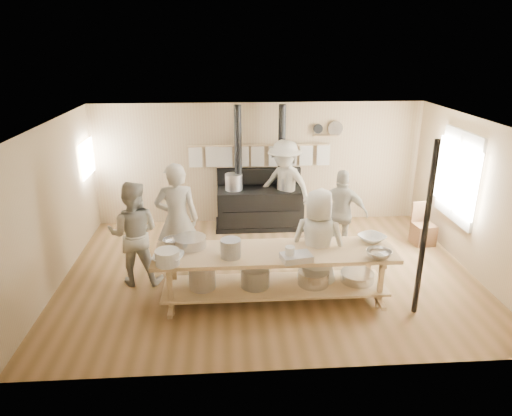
# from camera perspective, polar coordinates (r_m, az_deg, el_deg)

# --- Properties ---
(ground) EXTENTS (7.00, 7.00, 0.00)m
(ground) POSITION_cam_1_polar(r_m,az_deg,el_deg) (8.03, 1.63, -8.06)
(ground) COLOR brown
(ground) RESTS_ON ground
(room_shell) EXTENTS (7.00, 7.00, 7.00)m
(room_shell) POSITION_cam_1_polar(r_m,az_deg,el_deg) (7.40, 1.75, 3.07)
(room_shell) COLOR tan
(room_shell) RESTS_ON ground
(window_right) EXTENTS (0.09, 1.50, 1.65)m
(window_right) POSITION_cam_1_polar(r_m,az_deg,el_deg) (9.00, 23.96, 3.63)
(window_right) COLOR beige
(window_right) RESTS_ON ground
(left_opening) EXTENTS (0.00, 0.90, 0.90)m
(left_opening) POSITION_cam_1_polar(r_m,az_deg,el_deg) (9.70, -20.33, 5.84)
(left_opening) COLOR white
(left_opening) RESTS_ON ground
(stove) EXTENTS (1.90, 0.75, 2.60)m
(stove) POSITION_cam_1_polar(r_m,az_deg,el_deg) (9.75, 0.45, 0.57)
(stove) COLOR black
(stove) RESTS_ON ground
(towel_rail) EXTENTS (3.00, 0.04, 0.47)m
(towel_rail) POSITION_cam_1_polar(r_m,az_deg,el_deg) (9.72, 0.38, 6.83)
(towel_rail) COLOR tan
(towel_rail) RESTS_ON ground
(back_wall_shelf) EXTENTS (0.63, 0.14, 0.32)m
(back_wall_shelf) POSITION_cam_1_polar(r_m,az_deg,el_deg) (9.88, 9.00, 9.50)
(back_wall_shelf) COLOR tan
(back_wall_shelf) RESTS_ON ground
(prep_table) EXTENTS (3.60, 0.90, 0.85)m
(prep_table) POSITION_cam_1_polar(r_m,az_deg,el_deg) (6.99, 2.29, -7.80)
(prep_table) COLOR tan
(prep_table) RESTS_ON ground
(support_post) EXTENTS (0.08, 0.08, 2.60)m
(support_post) POSITION_cam_1_polar(r_m,az_deg,el_deg) (6.79, 20.37, -2.75)
(support_post) COLOR black
(support_post) RESTS_ON ground
(cook_far_left) EXTENTS (0.75, 0.52, 1.97)m
(cook_far_left) POSITION_cam_1_polar(r_m,az_deg,el_deg) (7.73, -9.82, -1.49)
(cook_far_left) COLOR #B6B2A1
(cook_far_left) RESTS_ON ground
(cook_left) EXTENTS (0.88, 0.70, 1.75)m
(cook_left) POSITION_cam_1_polar(r_m,az_deg,el_deg) (7.63, -15.00, -3.09)
(cook_left) COLOR #B6B2A1
(cook_left) RESTS_ON ground
(cook_center) EXTENTS (0.97, 0.78, 1.73)m
(cook_center) POSITION_cam_1_polar(r_m,az_deg,el_deg) (7.11, 7.74, -4.38)
(cook_center) COLOR #B6B2A1
(cook_center) RESTS_ON ground
(cook_right) EXTENTS (1.04, 0.67, 1.64)m
(cook_right) POSITION_cam_1_polar(r_m,az_deg,el_deg) (8.51, 10.63, -0.66)
(cook_right) COLOR #B6B2A1
(cook_right) RESTS_ON ground
(cook_by_window) EXTENTS (1.41, 1.33, 1.92)m
(cook_by_window) POSITION_cam_1_polar(r_m,az_deg,el_deg) (9.50, 3.56, 2.79)
(cook_by_window) COLOR #B6B2A1
(cook_by_window) RESTS_ON ground
(chair) EXTENTS (0.43, 0.43, 0.83)m
(chair) POSITION_cam_1_polar(r_m,az_deg,el_deg) (9.60, 20.13, -2.84)
(chair) COLOR brown
(chair) RESTS_ON ground
(bowl_white_a) EXTENTS (0.51, 0.51, 0.11)m
(bowl_white_a) POSITION_cam_1_polar(r_m,az_deg,el_deg) (6.62, -10.90, -6.17)
(bowl_white_a) COLOR white
(bowl_white_a) RESTS_ON prep_table
(bowl_steel_a) EXTENTS (0.39, 0.39, 0.09)m
(bowl_steel_a) POSITION_cam_1_polar(r_m,az_deg,el_deg) (7.14, -10.38, -4.16)
(bowl_steel_a) COLOR silver
(bowl_steel_a) RESTS_ON prep_table
(bowl_white_b) EXTENTS (0.55, 0.55, 0.10)m
(bowl_white_b) POSITION_cam_1_polar(r_m,az_deg,el_deg) (7.37, 14.30, -3.67)
(bowl_white_b) COLOR white
(bowl_white_b) RESTS_ON prep_table
(bowl_steel_b) EXTENTS (0.49, 0.49, 0.11)m
(bowl_steel_b) POSITION_cam_1_polar(r_m,az_deg,el_deg) (6.84, 15.08, -5.60)
(bowl_steel_b) COLOR silver
(bowl_steel_b) RESTS_ON prep_table
(roasting_pan) EXTENTS (0.47, 0.36, 0.09)m
(roasting_pan) POSITION_cam_1_polar(r_m,az_deg,el_deg) (6.56, 5.07, -6.16)
(roasting_pan) COLOR #B2B2B7
(roasting_pan) RESTS_ON prep_table
(mixing_bowl_large) EXTENTS (0.55, 0.55, 0.15)m
(mixing_bowl_large) POSITION_cam_1_polar(r_m,az_deg,el_deg) (7.01, -8.21, -4.21)
(mixing_bowl_large) COLOR silver
(mixing_bowl_large) RESTS_ON prep_table
(bucket_galv) EXTENTS (0.30, 0.30, 0.27)m
(bucket_galv) POSITION_cam_1_polar(r_m,az_deg,el_deg) (6.61, -3.19, -5.05)
(bucket_galv) COLOR gray
(bucket_galv) RESTS_ON prep_table
(deep_bowl_enamel) EXTENTS (0.42, 0.42, 0.21)m
(deep_bowl_enamel) POSITION_cam_1_polar(r_m,az_deg,el_deg) (6.52, -11.01, -6.08)
(deep_bowl_enamel) COLOR white
(deep_bowl_enamel) RESTS_ON prep_table
(pitcher) EXTENTS (0.16, 0.16, 0.22)m
(pitcher) POSITION_cam_1_polar(r_m,az_deg,el_deg) (6.52, 4.26, -5.71)
(pitcher) COLOR white
(pitcher) RESTS_ON prep_table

